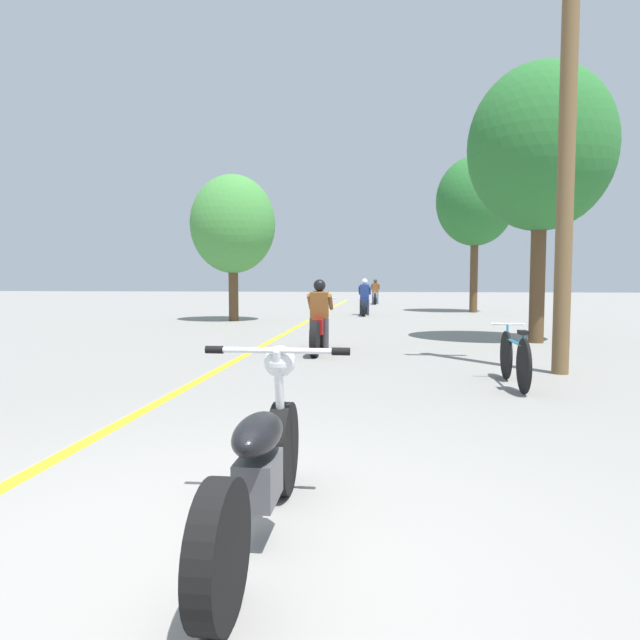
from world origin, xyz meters
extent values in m
plane|color=gray|center=(0.00, 0.00, 0.00)|extent=(120.00, 120.00, 0.00)
cube|color=yellow|center=(-1.70, 12.07, 0.00)|extent=(0.14, 48.00, 0.01)
cylinder|color=brown|center=(3.42, 5.90, 3.45)|extent=(0.24, 0.24, 6.89)
cylinder|color=#513A23|center=(4.16, 10.14, 1.62)|extent=(0.32, 0.32, 3.25)
ellipsoid|color=#286B2D|center=(4.16, 10.14, 4.23)|extent=(3.11, 2.80, 3.58)
cylinder|color=#513A23|center=(4.56, 21.77, 1.81)|extent=(0.32, 0.32, 3.62)
ellipsoid|color=#286B2D|center=(4.56, 21.77, 4.65)|extent=(3.23, 2.91, 3.71)
cylinder|color=#513A23|center=(-4.19, 15.81, 1.16)|extent=(0.32, 0.32, 2.33)
ellipsoid|color=#42893D|center=(-4.19, 15.81, 3.22)|extent=(2.82, 2.54, 3.25)
cylinder|color=black|center=(0.18, 0.79, 0.30)|extent=(0.12, 0.60, 0.60)
cylinder|color=black|center=(0.18, -0.64, 0.30)|extent=(0.12, 0.60, 0.60)
ellipsoid|color=black|center=(0.18, 0.07, 0.59)|extent=(0.24, 0.60, 0.19)
cube|color=#4C4C51|center=(0.18, 0.07, 0.35)|extent=(0.20, 0.36, 0.24)
cylinder|color=silver|center=(0.18, 0.70, 0.63)|extent=(0.06, 0.23, 0.68)
cylinder|color=silver|center=(0.18, 0.61, 0.96)|extent=(0.78, 0.04, 0.04)
cylinder|color=black|center=(-0.21, 0.61, 0.96)|extent=(0.11, 0.05, 0.05)
cylinder|color=black|center=(0.57, 0.61, 0.96)|extent=(0.11, 0.05, 0.05)
sphere|color=silver|center=(0.18, 0.70, 0.88)|extent=(0.20, 0.20, 0.20)
cylinder|color=black|center=(-0.40, 8.75, 0.33)|extent=(0.12, 0.66, 0.66)
cylinder|color=black|center=(-0.40, 7.26, 0.33)|extent=(0.12, 0.66, 0.66)
cube|color=maroon|center=(-0.40, 8.00, 0.51)|extent=(0.20, 0.95, 0.28)
cylinder|color=silver|center=(-0.40, 8.65, 1.01)|extent=(0.50, 0.03, 0.03)
cylinder|color=#38383D|center=(-0.53, 7.95, 0.33)|extent=(0.11, 0.11, 0.65)
cylinder|color=#38383D|center=(-0.27, 7.95, 0.33)|extent=(0.11, 0.11, 0.65)
cube|color=brown|center=(-0.40, 7.98, 0.91)|extent=(0.34, 0.27, 0.53)
cylinder|color=brown|center=(-0.60, 8.14, 0.96)|extent=(0.08, 0.42, 0.33)
cylinder|color=brown|center=(-0.20, 8.14, 0.96)|extent=(0.08, 0.42, 0.33)
sphere|color=black|center=(-0.40, 8.02, 1.28)|extent=(0.23, 0.23, 0.23)
cylinder|color=black|center=(0.06, 20.08, 0.30)|extent=(0.12, 0.60, 0.60)
cylinder|color=black|center=(0.06, 18.59, 0.30)|extent=(0.12, 0.60, 0.60)
cube|color=navy|center=(0.06, 19.33, 0.48)|extent=(0.20, 0.95, 0.28)
cylinder|color=silver|center=(0.06, 19.98, 0.95)|extent=(0.50, 0.03, 0.03)
cylinder|color=#282D3D|center=(-0.07, 19.28, 0.31)|extent=(0.11, 0.11, 0.62)
cylinder|color=#282D3D|center=(0.19, 19.28, 0.31)|extent=(0.11, 0.11, 0.62)
cube|color=navy|center=(0.06, 19.31, 0.91)|extent=(0.34, 0.28, 0.60)
cylinder|color=navy|center=(-0.14, 19.47, 0.97)|extent=(0.08, 0.47, 0.36)
cylinder|color=navy|center=(0.26, 19.47, 0.97)|extent=(0.08, 0.47, 0.36)
sphere|color=white|center=(0.06, 19.35, 1.31)|extent=(0.23, 0.23, 0.23)
cylinder|color=black|center=(0.32, 30.15, 0.32)|extent=(0.12, 0.64, 0.64)
cylinder|color=black|center=(0.32, 28.65, 0.32)|extent=(0.12, 0.64, 0.64)
cube|color=silver|center=(0.32, 29.40, 0.50)|extent=(0.20, 0.96, 0.28)
cylinder|color=silver|center=(0.32, 30.05, 0.99)|extent=(0.50, 0.03, 0.03)
cylinder|color=slate|center=(0.19, 29.35, 0.32)|extent=(0.11, 0.11, 0.64)
cylinder|color=slate|center=(0.45, 29.35, 0.32)|extent=(0.11, 0.11, 0.64)
cube|color=brown|center=(0.32, 29.38, 0.92)|extent=(0.34, 0.28, 0.59)
cylinder|color=brown|center=(0.12, 29.54, 0.98)|extent=(0.08, 0.46, 0.36)
cylinder|color=brown|center=(0.52, 29.54, 0.98)|extent=(0.08, 0.46, 0.36)
sphere|color=#2D333D|center=(0.32, 29.42, 1.31)|extent=(0.21, 0.21, 0.21)
cylinder|color=black|center=(2.53, 5.35, 0.34)|extent=(0.04, 0.67, 0.67)
cylinder|color=black|center=(2.53, 4.33, 0.34)|extent=(0.04, 0.67, 0.67)
cylinder|color=#197FB2|center=(2.53, 4.84, 0.57)|extent=(0.04, 0.82, 0.04)
cylinder|color=#197FB2|center=(2.53, 4.41, 0.54)|extent=(0.03, 0.03, 0.40)
cube|color=black|center=(2.53, 4.41, 0.74)|extent=(0.10, 0.20, 0.05)
cylinder|color=#197FB2|center=(2.53, 5.30, 0.56)|extent=(0.03, 0.03, 0.44)
cylinder|color=silver|center=(2.53, 5.30, 0.78)|extent=(0.44, 0.03, 0.03)
camera|label=1|loc=(0.83, -2.79, 1.40)|focal=32.00mm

